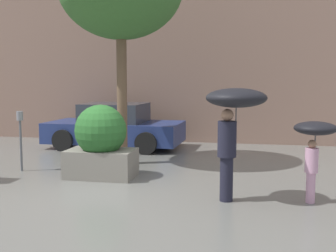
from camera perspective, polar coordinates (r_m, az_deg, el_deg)
The scene contains 7 objects.
ground_plane at distance 7.70m, azimuth -8.72°, elevation -8.96°, with size 40.00×40.00×0.00m, color slate.
building_facade at distance 13.74m, azimuth 0.52°, elevation 10.44°, with size 18.00×0.30×6.00m.
planter_box at distance 8.77m, azimuth -9.08°, elevation -2.21°, with size 1.39×1.07×1.51m.
person_adult at distance 6.95m, azimuth 8.93°, elevation 2.02°, with size 0.99×0.99×1.88m.
person_child at distance 7.27m, azimuth 19.24°, elevation -1.48°, with size 0.70×0.70×1.34m.
parked_car_near at distance 12.58m, azimuth -7.19°, elevation -0.19°, with size 3.99×2.13×1.31m.
parking_meter at distance 9.78m, azimuth -19.38°, elevation -0.31°, with size 0.14×0.14×1.33m.
Camera 1 is at (2.57, -6.97, 2.03)m, focal length 45.00 mm.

